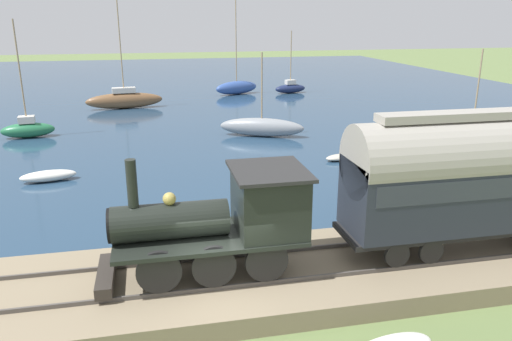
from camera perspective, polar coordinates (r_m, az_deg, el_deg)
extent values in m
plane|color=#607542|center=(14.35, -3.39, -15.32)|extent=(200.00, 200.00, 0.00)
cube|color=navy|center=(56.06, -10.36, 9.12)|extent=(80.00, 80.00, 0.01)
cube|color=#84755B|center=(14.91, -3.92, -12.63)|extent=(4.78, 56.00, 0.60)
cube|color=#4C4742|center=(13.96, -3.40, -13.17)|extent=(0.07, 54.88, 0.12)
cube|color=#4C4742|center=(15.52, -4.44, -9.85)|extent=(0.07, 54.88, 0.12)
cylinder|color=black|center=(13.82, 1.24, -10.33)|extent=(0.12, 1.20, 1.20)
cylinder|color=black|center=(15.40, -0.31, -7.29)|extent=(0.12, 1.20, 1.20)
cylinder|color=black|center=(13.60, -4.82, -10.89)|extent=(0.12, 1.20, 1.20)
cylinder|color=black|center=(15.20, -5.71, -7.73)|extent=(0.12, 1.20, 1.20)
cylinder|color=black|center=(13.52, -11.03, -11.34)|extent=(0.12, 1.20, 1.20)
cylinder|color=black|center=(15.13, -11.21, -8.11)|extent=(0.12, 1.20, 1.20)
cube|color=black|center=(14.18, -5.34, -7.49)|extent=(2.30, 5.26, 0.12)
cylinder|color=black|center=(13.89, -9.74, -5.69)|extent=(1.00, 3.16, 1.00)
cylinder|color=black|center=(13.94, -16.43, -6.09)|extent=(0.95, 0.08, 0.95)
cylinder|color=black|center=(13.50, -14.00, -1.43)|extent=(0.28, 0.28, 1.30)
sphere|color=tan|center=(13.66, -9.88, -3.21)|extent=(0.36, 0.36, 0.36)
cube|color=black|center=(14.10, 1.47, -3.54)|extent=(2.20, 1.84, 1.70)
cube|color=#282828|center=(13.81, 1.50, -0.04)|extent=(2.40, 2.08, 0.10)
cube|color=#2D2823|center=(14.59, -16.77, -11.42)|extent=(2.10, 0.44, 0.32)
cylinder|color=black|center=(19.23, 26.69, -4.80)|extent=(0.12, 0.76, 0.76)
cylinder|color=black|center=(15.72, 19.38, -8.70)|extent=(0.12, 0.76, 0.76)
cylinder|color=black|center=(17.12, 16.30, -6.22)|extent=(0.12, 0.76, 0.76)
cylinder|color=black|center=(15.20, 15.81, -9.26)|extent=(0.12, 0.76, 0.76)
cylinder|color=black|center=(16.65, 12.97, -6.63)|extent=(0.12, 0.76, 0.76)
cube|color=black|center=(17.31, 23.54, -5.63)|extent=(1.91, 8.71, 0.16)
cube|color=#232833|center=(16.92, 24.02, -1.92)|extent=(2.12, 8.36, 2.21)
cube|color=#2D333D|center=(16.80, 24.18, -0.68)|extent=(2.15, 7.84, 0.62)
cylinder|color=gray|center=(16.61, 24.48, 1.68)|extent=(2.22, 8.36, 2.22)
cube|color=gray|center=(16.36, 25.01, 5.84)|extent=(0.74, 6.97, 0.24)
ellipsoid|color=#236B42|center=(36.22, -24.61, 4.21)|extent=(1.57, 3.45, 0.97)
cylinder|color=#9E8460|center=(35.66, -25.37, 10.10)|extent=(0.10, 0.10, 6.55)
cube|color=silver|center=(36.09, -24.75, 5.31)|extent=(0.83, 1.07, 0.45)
ellipsoid|color=#1E707A|center=(34.23, 23.41, 3.58)|extent=(2.99, 4.45, 0.86)
cylinder|color=#9E8460|center=(33.73, 24.00, 8.37)|extent=(0.10, 0.10, 4.95)
cube|color=silver|center=(34.10, 23.54, 4.65)|extent=(1.25, 1.50, 0.45)
ellipsoid|color=#335199|center=(51.55, -2.23, 9.44)|extent=(3.02, 4.91, 1.34)
cylinder|color=#9E8460|center=(51.11, -2.30, 14.78)|extent=(0.10, 0.10, 8.26)
ellipsoid|color=#192347|center=(52.49, 3.94, 9.32)|extent=(1.71, 3.50, 0.90)
cylinder|color=#9E8460|center=(52.15, 4.01, 12.72)|extent=(0.10, 0.10, 5.34)
cube|color=silver|center=(52.40, 3.95, 10.05)|extent=(0.86, 1.11, 0.45)
ellipsoid|color=gray|center=(33.24, 0.65, 4.97)|extent=(3.27, 5.64, 1.23)
cylinder|color=#9E8460|center=(32.77, 0.67, 9.66)|extent=(0.10, 0.10, 4.25)
ellipsoid|color=brown|center=(44.95, -14.79, 7.73)|extent=(1.99, 6.60, 1.35)
cylinder|color=#9E8460|center=(44.47, -15.24, 13.49)|extent=(0.10, 0.10, 7.71)
cube|color=silver|center=(44.82, -14.88, 8.87)|extent=(0.96, 2.02, 0.45)
ellipsoid|color=#B7B2A3|center=(28.17, 9.63, 1.51)|extent=(1.18, 1.96, 0.33)
ellipsoid|color=silver|center=(26.24, -22.65, -0.57)|extent=(1.29, 2.70, 0.53)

